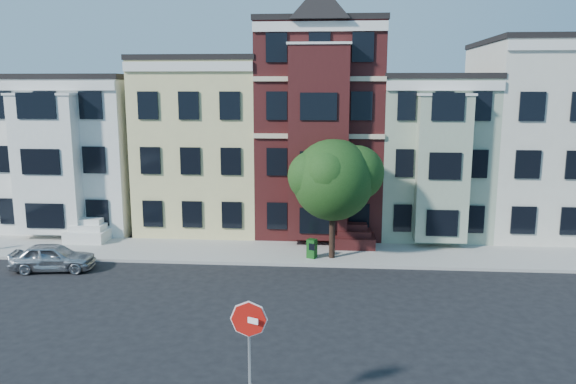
# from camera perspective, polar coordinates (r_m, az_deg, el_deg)

# --- Properties ---
(ground) EXTENTS (120.00, 120.00, 0.00)m
(ground) POSITION_cam_1_polar(r_m,az_deg,el_deg) (21.77, 2.32, -12.56)
(ground) COLOR black
(far_sidewalk) EXTENTS (60.00, 4.00, 0.15)m
(far_sidewalk) POSITION_cam_1_polar(r_m,az_deg,el_deg) (29.27, 2.92, -6.28)
(far_sidewalk) COLOR #9E9B93
(far_sidewalk) RESTS_ON ground
(house_white) EXTENTS (8.00, 9.00, 9.00)m
(house_white) POSITION_cam_1_polar(r_m,az_deg,el_deg) (38.13, -19.93, 3.84)
(house_white) COLOR white
(house_white) RESTS_ON ground
(house_yellow) EXTENTS (7.00, 9.00, 10.00)m
(house_yellow) POSITION_cam_1_polar(r_m,az_deg,el_deg) (35.54, -8.10, 4.73)
(house_yellow) COLOR beige
(house_yellow) RESTS_ON ground
(house_brown) EXTENTS (7.00, 9.00, 12.00)m
(house_brown) POSITION_cam_1_polar(r_m,az_deg,el_deg) (34.61, 3.31, 6.32)
(house_brown) COLOR #381212
(house_brown) RESTS_ON ground
(house_green) EXTENTS (6.00, 9.00, 9.00)m
(house_green) POSITION_cam_1_polar(r_m,az_deg,el_deg) (35.23, 13.94, 3.65)
(house_green) COLOR #96A68B
(house_green) RESTS_ON ground
(house_cream) EXTENTS (8.00, 9.00, 11.00)m
(house_cream) POSITION_cam_1_polar(r_m,az_deg,el_deg) (36.94, 24.82, 4.86)
(house_cream) COLOR silver
(house_cream) RESTS_ON ground
(street_tree) EXTENTS (7.25, 7.25, 7.35)m
(street_tree) POSITION_cam_1_polar(r_m,az_deg,el_deg) (27.58, 4.58, 0.67)
(street_tree) COLOR #28541C
(street_tree) RESTS_ON far_sidewalk
(parked_car) EXTENTS (4.02, 2.00, 1.31)m
(parked_car) POSITION_cam_1_polar(r_m,az_deg,el_deg) (28.93, -22.79, -6.11)
(parked_car) COLOR #A4A7AD
(parked_car) RESTS_ON ground
(newspaper_box) EXTENTS (0.55, 0.53, 0.96)m
(newspaper_box) POSITION_cam_1_polar(r_m,az_deg,el_deg) (28.20, 2.44, -5.76)
(newspaper_box) COLOR #144F17
(newspaper_box) RESTS_ON far_sidewalk
(stop_sign) EXTENTS (0.94, 0.52, 3.53)m
(stop_sign) POSITION_cam_1_polar(r_m,az_deg,el_deg) (14.91, -3.94, -15.87)
(stop_sign) COLOR #B0120C
(stop_sign) RESTS_ON near_sidewalk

